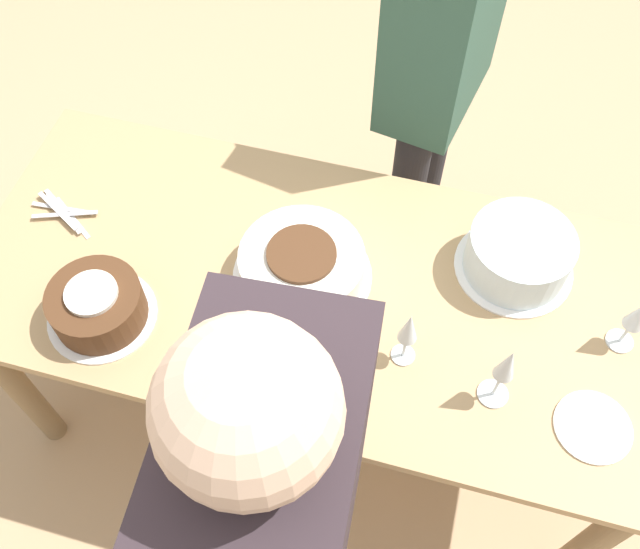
% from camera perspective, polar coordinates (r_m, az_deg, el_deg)
% --- Properties ---
extents(ground_plane, '(12.00, 12.00, 0.00)m').
position_cam_1_polar(ground_plane, '(2.42, 0.00, -10.22)').
color(ground_plane, tan).
extents(dining_table, '(1.77, 0.79, 0.74)m').
position_cam_1_polar(dining_table, '(1.85, 0.00, -2.65)').
color(dining_table, tan).
rests_on(dining_table, ground_plane).
extents(cake_center_white, '(0.35, 0.35, 0.10)m').
position_cam_1_polar(cake_center_white, '(1.74, -1.46, 0.73)').
color(cake_center_white, white).
rests_on(cake_center_white, dining_table).
extents(cake_front_chocolate, '(0.26, 0.26, 0.11)m').
position_cam_1_polar(cake_front_chocolate, '(1.75, -17.39, -2.38)').
color(cake_front_chocolate, white).
rests_on(cake_front_chocolate, dining_table).
extents(cake_back_decorated, '(0.30, 0.30, 0.13)m').
position_cam_1_polar(cake_back_decorated, '(1.80, 15.60, 1.58)').
color(cake_back_decorated, white).
rests_on(cake_back_decorated, dining_table).
extents(wine_glass_near, '(0.06, 0.06, 0.18)m').
position_cam_1_polar(wine_glass_near, '(1.73, 24.10, -3.08)').
color(wine_glass_near, silver).
rests_on(wine_glass_near, dining_table).
extents(wine_glass_far, '(0.06, 0.06, 0.19)m').
position_cam_1_polar(wine_glass_far, '(1.57, 7.09, -4.41)').
color(wine_glass_far, silver).
rests_on(wine_glass_far, dining_table).
extents(wine_glass_extra, '(0.07, 0.07, 0.21)m').
position_cam_1_polar(wine_glass_extra, '(1.55, 14.66, -7.21)').
color(wine_glass_extra, silver).
rests_on(wine_glass_extra, dining_table).
extents(dessert_plate_right, '(0.17, 0.17, 0.01)m').
position_cam_1_polar(dessert_plate_right, '(1.70, 20.99, -11.32)').
color(dessert_plate_right, white).
rests_on(dessert_plate_right, dining_table).
extents(fork_pile, '(0.19, 0.12, 0.02)m').
position_cam_1_polar(fork_pile, '(2.00, -19.80, 4.72)').
color(fork_pile, silver).
rests_on(fork_pile, dining_table).
extents(person_cutting, '(0.25, 0.41, 1.70)m').
position_cam_1_polar(person_cutting, '(1.24, -3.41, -20.79)').
color(person_cutting, '#2D334C').
rests_on(person_cutting, ground_plane).
extents(person_watching, '(0.29, 0.43, 1.61)m').
position_cam_1_polar(person_watching, '(2.03, 9.70, 17.72)').
color(person_watching, '#232328').
rests_on(person_watching, ground_plane).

